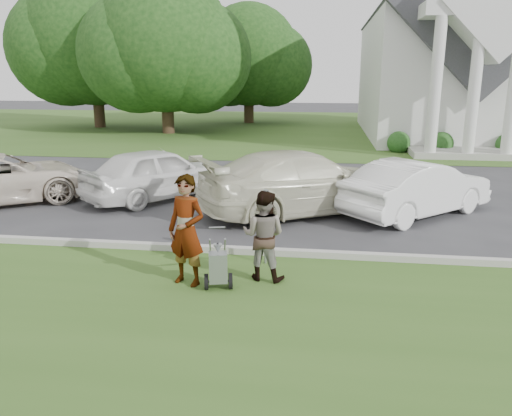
% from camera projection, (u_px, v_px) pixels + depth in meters
% --- Properties ---
extents(ground, '(120.00, 120.00, 0.00)m').
position_uv_depth(ground, '(221.00, 263.00, 9.89)').
color(ground, '#333335').
rests_on(ground, ground).
extents(grass_strip, '(80.00, 7.00, 0.01)m').
position_uv_depth(grass_strip, '(178.00, 339.00, 7.02)').
color(grass_strip, '#35581E').
rests_on(grass_strip, ground).
extents(church_lawn, '(80.00, 30.00, 0.01)m').
position_uv_depth(church_lawn, '(298.00, 127.00, 35.73)').
color(church_lawn, '#35581E').
rests_on(church_lawn, ground).
extents(curb, '(80.00, 0.18, 0.15)m').
position_uv_depth(curb, '(226.00, 250.00, 10.40)').
color(curb, '#9E9E93').
rests_on(curb, ground).
extents(church, '(9.19, 19.00, 24.10)m').
position_uv_depth(church, '(449.00, 34.00, 29.30)').
color(church, white).
rests_on(church, ground).
extents(tree_left, '(10.63, 8.40, 9.71)m').
position_uv_depth(tree_left, '(165.00, 50.00, 30.68)').
color(tree_left, '#332316').
rests_on(tree_left, ground).
extents(tree_far, '(11.64, 9.20, 10.73)m').
position_uv_depth(tree_far, '(94.00, 44.00, 34.19)').
color(tree_far, '#332316').
rests_on(tree_far, ground).
extents(tree_back, '(9.61, 7.60, 8.89)m').
position_uv_depth(tree_back, '(249.00, 60.00, 37.91)').
color(tree_back, '#332316').
rests_on(tree_back, ground).
extents(striping_cart, '(0.60, 1.02, 0.89)m').
position_uv_depth(striping_cart, '(218.00, 268.00, 8.59)').
color(striping_cart, black).
rests_on(striping_cart, ground).
extents(person_left, '(0.83, 0.69, 1.97)m').
position_uv_depth(person_left, '(187.00, 231.00, 8.65)').
color(person_left, '#999999').
rests_on(person_left, ground).
extents(person_right, '(0.90, 0.76, 1.64)m').
position_uv_depth(person_right, '(264.00, 236.00, 8.90)').
color(person_right, '#999999').
rests_on(person_right, ground).
extents(parking_meter_near, '(0.11, 0.10, 1.50)m').
position_uv_depth(parking_meter_near, '(265.00, 218.00, 9.60)').
color(parking_meter_near, '#919499').
rests_on(parking_meter_near, ground).
extents(car_b, '(4.28, 4.71, 1.56)m').
position_uv_depth(car_b, '(158.00, 173.00, 14.86)').
color(car_b, white).
rests_on(car_b, ground).
extents(car_c, '(6.10, 5.04, 1.67)m').
position_uv_depth(car_c, '(303.00, 182.00, 13.36)').
color(car_c, beige).
rests_on(car_c, ground).
extents(car_d, '(4.33, 4.18, 1.47)m').
position_uv_depth(car_d, '(417.00, 188.00, 13.09)').
color(car_d, white).
rests_on(car_d, ground).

